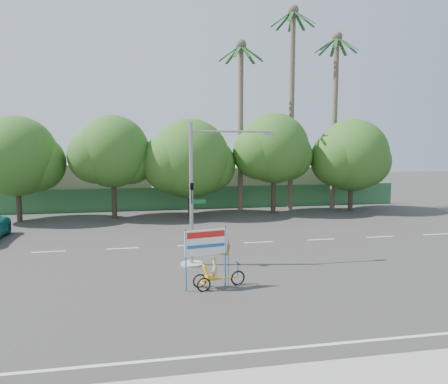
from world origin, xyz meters
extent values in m
plane|color=#33302D|center=(0.00, 0.00, 0.00)|extent=(120.00, 120.00, 0.00)
cube|color=#336B3D|center=(0.00, 21.50, 1.00)|extent=(38.00, 0.08, 2.00)
cube|color=beige|center=(-10.00, 26.00, 2.00)|extent=(12.00, 8.00, 4.00)
cube|color=beige|center=(8.00, 26.00, 1.80)|extent=(14.00, 8.00, 3.60)
cylinder|color=#473828|center=(-14.00, 18.00, 1.76)|extent=(0.40, 0.40, 3.52)
sphere|color=#2A5B1B|center=(-14.00, 18.00, 4.96)|extent=(6.00, 6.00, 6.00)
sphere|color=#2A5B1B|center=(-12.65, 18.30, 4.40)|extent=(4.32, 4.32, 4.32)
cylinder|color=#473828|center=(-7.00, 18.00, 1.87)|extent=(0.40, 0.40, 3.74)
sphere|color=#2A5B1B|center=(-7.00, 18.00, 5.27)|extent=(5.60, 5.60, 5.60)
sphere|color=#2A5B1B|center=(-5.74, 18.30, 4.68)|extent=(4.03, 4.03, 4.03)
sphere|color=#2A5B1B|center=(-8.26, 17.75, 4.93)|extent=(4.26, 4.26, 4.26)
cylinder|color=#473828|center=(-1.00, 18.00, 1.65)|extent=(0.40, 0.40, 3.30)
sphere|color=#2A5B1B|center=(-1.00, 18.00, 4.65)|extent=(6.40, 6.40, 6.40)
sphere|color=#2A5B1B|center=(0.44, 18.30, 4.12)|extent=(4.61, 4.61, 4.61)
sphere|color=#2A5B1B|center=(-2.44, 17.75, 4.35)|extent=(4.86, 4.86, 4.86)
cylinder|color=#473828|center=(6.00, 18.00, 1.94)|extent=(0.40, 0.40, 3.87)
sphere|color=#2A5B1B|center=(6.00, 18.00, 5.46)|extent=(5.80, 5.80, 5.80)
sphere|color=#2A5B1B|center=(7.30, 18.30, 4.84)|extent=(4.18, 4.18, 4.18)
sphere|color=#2A5B1B|center=(4.70, 17.75, 5.10)|extent=(4.41, 4.41, 4.41)
cylinder|color=#473828|center=(13.00, 18.00, 1.72)|extent=(0.40, 0.40, 3.43)
sphere|color=#2A5B1B|center=(13.00, 18.00, 4.84)|extent=(6.20, 6.20, 6.20)
sphere|color=#2A5B1B|center=(14.39, 18.30, 4.29)|extent=(4.46, 4.46, 4.46)
sphere|color=#2A5B1B|center=(11.61, 17.75, 4.52)|extent=(4.71, 4.71, 4.71)
cylinder|color=#70604C|center=(8.00, 19.50, 8.50)|extent=(0.44, 0.44, 17.00)
sphere|color=#70604C|center=(8.00, 19.50, 17.00)|extent=(0.90, 0.90, 0.90)
cube|color=#1C4C21|center=(8.94, 19.50, 16.34)|extent=(1.91, 0.28, 1.36)
cube|color=#1C4C21|center=(8.72, 20.11, 16.34)|extent=(1.65, 1.44, 1.36)
cube|color=#1C4C21|center=(8.16, 20.43, 16.34)|extent=(0.61, 1.93, 1.36)
cube|color=#1C4C21|center=(7.53, 20.32, 16.34)|extent=(1.20, 1.80, 1.36)
cube|color=#1C4C21|center=(7.11, 19.82, 16.34)|extent=(1.89, 0.92, 1.36)
cube|color=#1C4C21|center=(7.11, 19.18, 16.34)|extent=(1.89, 0.92, 1.36)
cube|color=#1C4C21|center=(7.53, 18.68, 16.34)|extent=(1.20, 1.80, 1.36)
cube|color=#1C4C21|center=(8.16, 18.57, 16.34)|extent=(0.61, 1.93, 1.36)
cube|color=#1C4C21|center=(8.72, 18.89, 16.34)|extent=(1.65, 1.44, 1.36)
cylinder|color=#70604C|center=(12.00, 19.50, 7.50)|extent=(0.44, 0.44, 15.00)
sphere|color=#70604C|center=(12.00, 19.50, 15.00)|extent=(0.90, 0.90, 0.90)
cube|color=#1C4C21|center=(12.94, 19.50, 14.34)|extent=(1.91, 0.28, 1.36)
cube|color=#1C4C21|center=(12.72, 20.11, 14.34)|extent=(1.65, 1.44, 1.36)
cube|color=#1C4C21|center=(12.16, 20.43, 14.34)|extent=(0.61, 1.93, 1.36)
cube|color=#1C4C21|center=(11.53, 20.32, 14.34)|extent=(1.20, 1.80, 1.36)
cube|color=#1C4C21|center=(11.11, 19.82, 14.34)|extent=(1.89, 0.92, 1.36)
cube|color=#1C4C21|center=(11.11, 19.18, 14.34)|extent=(1.89, 0.92, 1.36)
cube|color=#1C4C21|center=(11.53, 18.68, 14.34)|extent=(1.20, 1.80, 1.36)
cube|color=#1C4C21|center=(12.16, 18.57, 14.34)|extent=(0.61, 1.93, 1.36)
cube|color=#1C4C21|center=(12.72, 18.89, 14.34)|extent=(1.65, 1.44, 1.36)
cylinder|color=#70604C|center=(3.50, 19.50, 7.00)|extent=(0.44, 0.44, 14.00)
sphere|color=#70604C|center=(3.50, 19.50, 14.00)|extent=(0.90, 0.90, 0.90)
cube|color=#1C4C21|center=(4.44, 19.50, 13.34)|extent=(1.91, 0.28, 1.36)
cube|color=#1C4C21|center=(4.22, 20.11, 13.34)|extent=(1.65, 1.44, 1.36)
cube|color=#1C4C21|center=(3.66, 20.43, 13.34)|extent=(0.61, 1.93, 1.36)
cube|color=#1C4C21|center=(3.03, 20.32, 13.34)|extent=(1.20, 1.80, 1.36)
cube|color=#1C4C21|center=(2.61, 19.82, 13.34)|extent=(1.89, 0.92, 1.36)
cube|color=#1C4C21|center=(2.61, 19.18, 13.34)|extent=(1.89, 0.92, 1.36)
cube|color=#1C4C21|center=(3.03, 18.68, 13.34)|extent=(1.20, 1.80, 1.36)
cube|color=#1C4C21|center=(3.66, 18.57, 13.34)|extent=(0.61, 1.93, 1.36)
cube|color=#1C4C21|center=(4.22, 18.89, 13.34)|extent=(1.65, 1.44, 1.36)
cylinder|color=gray|center=(-2.50, 4.00, 0.05)|extent=(1.10, 1.10, 0.10)
cylinder|color=gray|center=(-2.50, 4.00, 3.50)|extent=(0.18, 0.18, 7.00)
cylinder|color=gray|center=(-0.50, 4.00, 6.55)|extent=(4.00, 0.10, 0.10)
cube|color=gray|center=(1.40, 4.00, 6.45)|extent=(0.55, 0.20, 0.12)
imported|color=black|center=(-2.50, 3.78, 3.60)|extent=(0.16, 0.20, 1.00)
cube|color=#14662D|center=(-2.15, 4.00, 3.15)|extent=(0.70, 0.04, 0.18)
torus|color=black|center=(-0.91, 0.71, 0.29)|extent=(0.65, 0.19, 0.65)
torus|color=black|center=(-2.56, 0.67, 0.27)|extent=(0.61, 0.18, 0.61)
torus|color=black|center=(-2.46, 0.14, 0.27)|extent=(0.61, 0.18, 0.61)
cube|color=yellow|center=(-1.71, 0.55, 0.34)|extent=(1.61, 0.36, 0.06)
cube|color=yellow|center=(-2.51, 0.40, 0.29)|extent=(0.16, 0.57, 0.05)
cube|color=yellow|center=(-2.08, 0.48, 0.48)|extent=(0.55, 0.48, 0.06)
cube|color=yellow|center=(-2.34, 0.43, 0.75)|extent=(0.29, 0.44, 0.52)
cylinder|color=black|center=(-0.91, 0.71, 0.67)|extent=(0.03, 0.03, 0.53)
cube|color=black|center=(-0.91, 0.71, 0.93)|extent=(0.12, 0.43, 0.04)
imported|color=#CCB284|center=(-1.94, 0.51, 0.84)|extent=(0.31, 0.42, 1.03)
cylinder|color=blue|center=(-3.16, 0.28, 1.29)|extent=(0.06, 0.06, 2.58)
cylinder|color=blue|center=(-1.47, 0.60, 1.29)|extent=(0.06, 0.06, 2.58)
cube|color=white|center=(-2.32, 0.44, 1.96)|extent=(1.79, 0.39, 1.05)
cube|color=red|center=(-2.31, 0.40, 2.30)|extent=(1.60, 0.32, 0.25)
cube|color=blue|center=(-2.31, 0.40, 1.82)|extent=(1.60, 0.32, 0.13)
cylinder|color=black|center=(-1.33, 0.63, 1.00)|extent=(0.02, 0.02, 2.01)
cube|color=red|center=(-1.66, 0.56, 1.63)|extent=(0.84, 0.18, 0.63)
camera|label=1|loc=(-4.86, -16.91, 6.14)|focal=35.00mm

